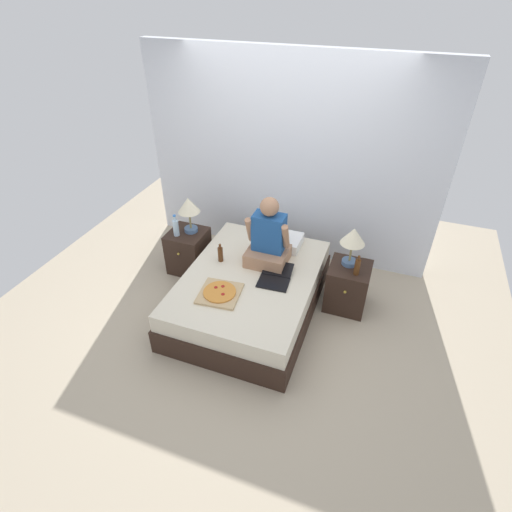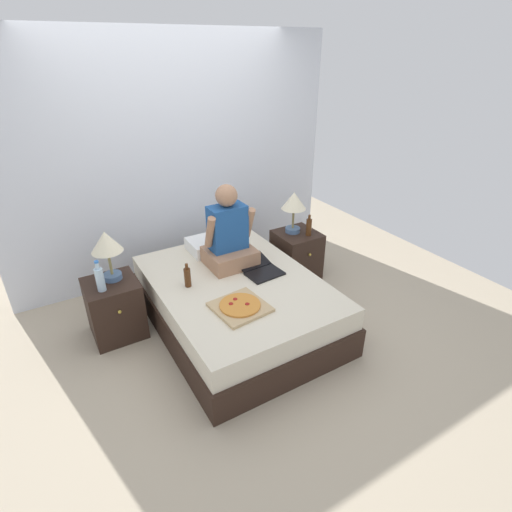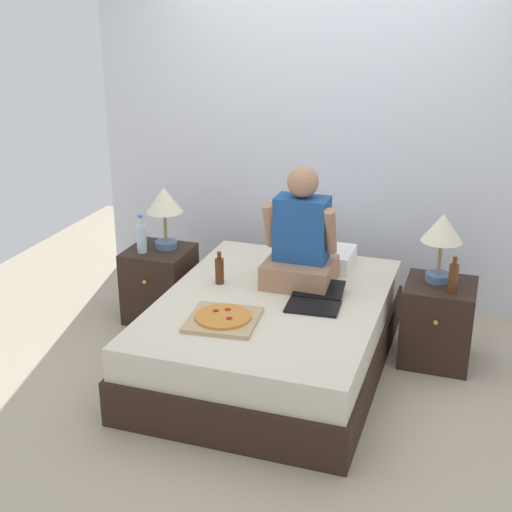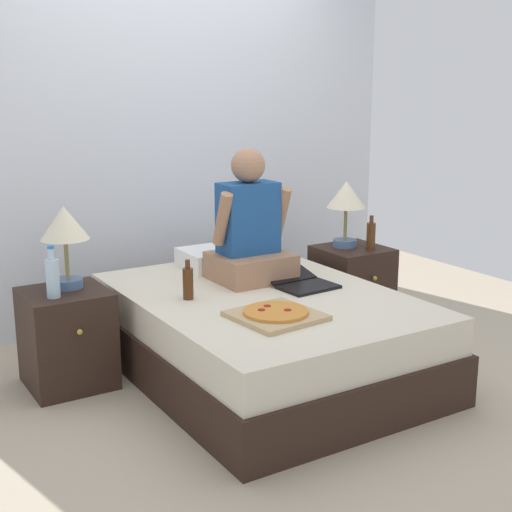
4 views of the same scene
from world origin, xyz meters
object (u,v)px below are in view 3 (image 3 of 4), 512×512
(bed, at_px, (272,334))
(beer_bottle_on_bed, at_px, (219,270))
(pizza_box, at_px, (223,319))
(beer_bottle, at_px, (453,277))
(water_bottle, at_px, (142,237))
(nightstand_left, at_px, (160,284))
(lamp_on_right_nightstand, at_px, (442,233))
(person_seated, at_px, (301,242))
(nightstand_right, at_px, (438,322))
(laptop, at_px, (315,301))
(lamp_on_left_nightstand, at_px, (164,204))

(bed, relative_size, beer_bottle_on_bed, 8.60)
(pizza_box, bearing_deg, beer_bottle, 30.47)
(bed, distance_m, beer_bottle_on_bed, 0.54)
(water_bottle, distance_m, pizza_box, 1.17)
(nightstand_left, relative_size, water_bottle, 1.94)
(lamp_on_right_nightstand, relative_size, person_seated, 0.58)
(bed, distance_m, pizza_box, 0.50)
(bed, distance_m, lamp_on_right_nightstand, 1.25)
(water_bottle, relative_size, nightstand_right, 0.51)
(laptop, bearing_deg, nightstand_left, 161.92)
(laptop, relative_size, pizza_box, 0.99)
(lamp_on_left_nightstand, relative_size, beer_bottle, 1.96)
(lamp_on_left_nightstand, xyz_separation_m, pizza_box, (0.78, -0.88, -0.37))
(nightstand_right, distance_m, pizza_box, 1.45)
(person_seated, relative_size, laptop, 1.79)
(water_bottle, bearing_deg, pizza_box, -39.39)
(nightstand_right, height_order, pizza_box, nightstand_right)
(beer_bottle, relative_size, beer_bottle_on_bed, 1.05)
(water_bottle, distance_m, beer_bottle, 2.13)
(nightstand_right, bearing_deg, bed, -156.46)
(lamp_on_left_nightstand, relative_size, water_bottle, 1.63)
(pizza_box, bearing_deg, person_seated, 68.89)
(pizza_box, bearing_deg, bed, 66.21)
(lamp_on_left_nightstand, height_order, beer_bottle, lamp_on_left_nightstand)
(water_bottle, distance_m, lamp_on_right_nightstand, 2.05)
(beer_bottle, xyz_separation_m, beer_bottle_on_bed, (-1.46, -0.20, -0.07))
(lamp_on_left_nightstand, xyz_separation_m, beer_bottle, (2.01, -0.15, -0.23))
(lamp_on_left_nightstand, height_order, laptop, lamp_on_left_nightstand)
(water_bottle, distance_m, person_seated, 1.17)
(nightstand_right, distance_m, person_seated, 1.03)
(water_bottle, relative_size, beer_bottle_on_bed, 1.25)
(bed, xyz_separation_m, nightstand_left, (-0.99, 0.43, 0.03))
(bed, height_order, water_bottle, water_bottle)
(lamp_on_right_nightstand, bearing_deg, beer_bottle, -56.31)
(lamp_on_right_nightstand, relative_size, beer_bottle_on_bed, 2.05)
(bed, bearing_deg, lamp_on_left_nightstand, 153.13)
(nightstand_right, bearing_deg, pizza_box, -144.65)
(bed, xyz_separation_m, beer_bottle_on_bed, (-0.40, 0.13, 0.33))
(water_bottle, distance_m, laptop, 1.39)
(lamp_on_left_nightstand, height_order, person_seated, person_seated)
(water_bottle, bearing_deg, nightstand_left, 48.35)
(nightstand_right, bearing_deg, laptop, -150.20)
(bed, xyz_separation_m, nightstand_right, (0.99, 0.43, 0.03))
(nightstand_right, bearing_deg, water_bottle, -177.50)
(water_bottle, height_order, laptop, water_bottle)
(lamp_on_left_nightstand, distance_m, person_seated, 1.07)
(bed, height_order, beer_bottle_on_bed, beer_bottle_on_bed)
(bed, relative_size, nightstand_right, 3.53)
(bed, height_order, nightstand_left, nightstand_left)
(bed, bearing_deg, nightstand_right, 23.54)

